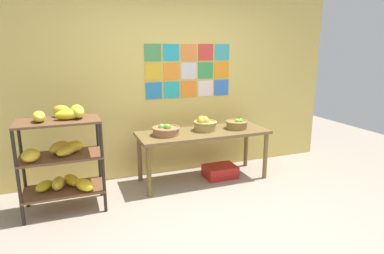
{
  "coord_description": "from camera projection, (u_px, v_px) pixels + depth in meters",
  "views": [
    {
      "loc": [
        -1.39,
        -2.61,
        1.82
      ],
      "look_at": [
        0.05,
        1.15,
        0.83
      ],
      "focal_mm": 30.67,
      "sensor_mm": 36.0,
      "label": 1
    }
  ],
  "objects": [
    {
      "name": "produce_crate_under_table",
      "position": [
        220.0,
        171.0,
        4.69
      ],
      "size": [
        0.45,
        0.33,
        0.17
      ],
      "primitive_type": "cube",
      "color": "red",
      "rests_on": "ground"
    },
    {
      "name": "fruit_basket_left",
      "position": [
        205.0,
        124.0,
        4.5
      ],
      "size": [
        0.32,
        0.32,
        0.2
      ],
      "color": "#A48C48",
      "rests_on": "display_table"
    },
    {
      "name": "fruit_basket_back_left",
      "position": [
        166.0,
        130.0,
        4.27
      ],
      "size": [
        0.37,
        0.37,
        0.16
      ],
      "color": "#986E45",
      "rests_on": "display_table"
    },
    {
      "name": "back_wall_with_art",
      "position": [
        171.0,
        79.0,
        4.64
      ],
      "size": [
        5.12,
        0.07,
        2.74
      ],
      "color": "#DDC262",
      "rests_on": "ground"
    },
    {
      "name": "banana_shelf_unit",
      "position": [
        62.0,
        152.0,
        3.63
      ],
      "size": [
        0.87,
        0.58,
        1.2
      ],
      "color": "black",
      "rests_on": "ground"
    },
    {
      "name": "display_table",
      "position": [
        203.0,
        137.0,
        4.48
      ],
      "size": [
        1.79,
        0.66,
        0.7
      ],
      "color": "brown",
      "rests_on": "ground"
    },
    {
      "name": "ground",
      "position": [
        228.0,
        234.0,
        3.28
      ],
      "size": [
        9.65,
        9.65,
        0.0
      ],
      "primitive_type": "plane",
      "color": "gray"
    },
    {
      "name": "fruit_basket_back_right",
      "position": [
        237.0,
        124.0,
        4.61
      ],
      "size": [
        0.32,
        0.32,
        0.14
      ],
      "color": "olive",
      "rests_on": "display_table"
    }
  ]
}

